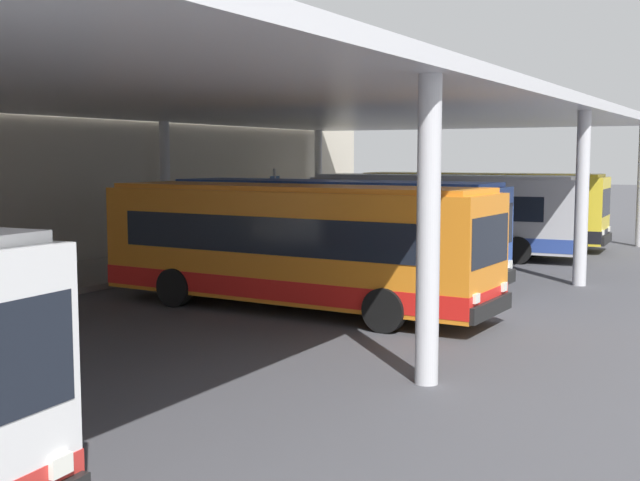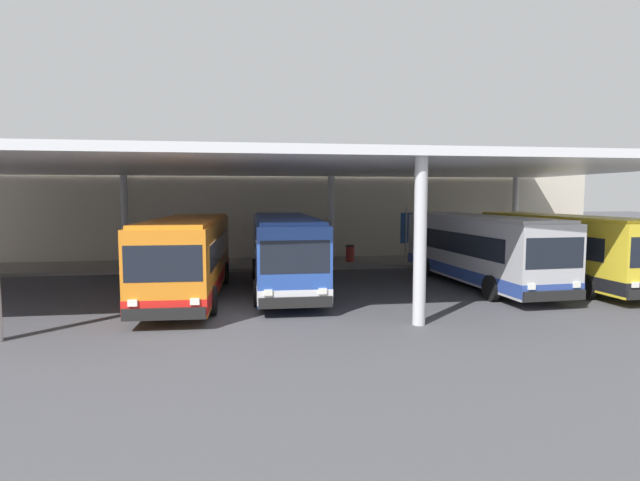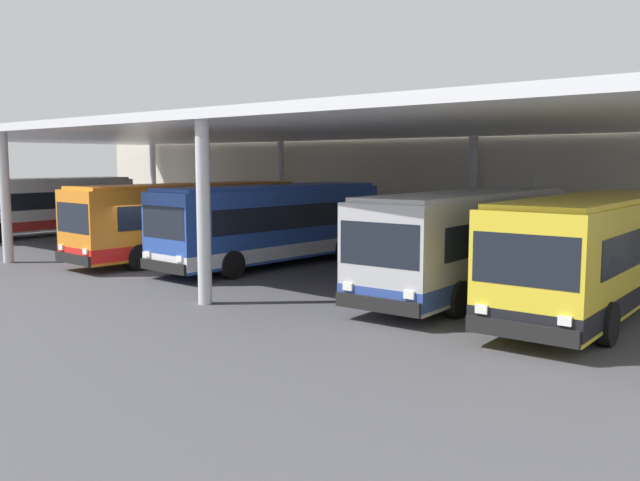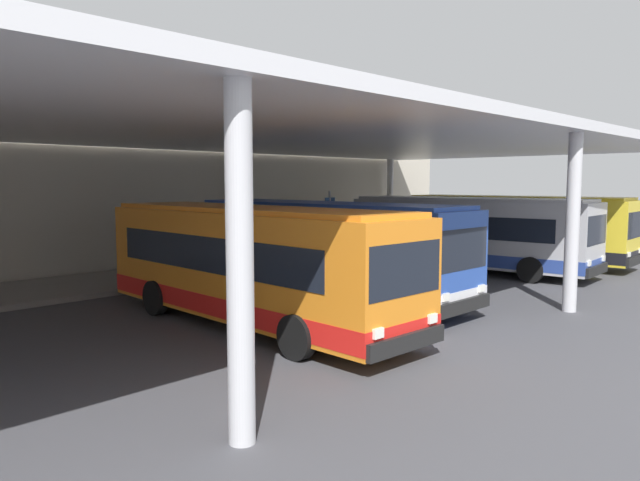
# 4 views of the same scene
# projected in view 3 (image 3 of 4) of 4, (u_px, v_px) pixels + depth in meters

# --- Properties ---
(ground_plane) EXTENTS (200.00, 200.00, 0.00)m
(ground_plane) POSITION_uv_depth(u_px,v_px,m) (151.00, 271.00, 25.46)
(ground_plane) COLOR #47474C
(platform_kerb) EXTENTS (42.00, 4.50, 0.18)m
(platform_kerb) POSITION_uv_depth(u_px,v_px,m) (345.00, 241.00, 34.32)
(platform_kerb) COLOR gray
(platform_kerb) RESTS_ON ground
(station_building_facade) EXTENTS (48.00, 1.60, 6.43)m
(station_building_facade) POSITION_uv_depth(u_px,v_px,m) (382.00, 178.00, 36.41)
(station_building_facade) COLOR beige
(station_building_facade) RESTS_ON ground
(canopy_shelter) EXTENTS (40.00, 17.00, 5.55)m
(canopy_shelter) POSITION_uv_depth(u_px,v_px,m) (255.00, 133.00, 29.00)
(canopy_shelter) COLOR silver
(canopy_shelter) RESTS_ON ground
(bus_nearest_bay) EXTENTS (3.24, 10.68, 3.17)m
(bus_nearest_bay) POSITION_uv_depth(u_px,v_px,m) (43.00, 206.00, 37.49)
(bus_nearest_bay) COLOR white
(bus_nearest_bay) RESTS_ON ground
(bus_second_bay) EXTENTS (2.97, 10.61, 3.17)m
(bus_second_bay) POSITION_uv_depth(u_px,v_px,m) (189.00, 220.00, 28.51)
(bus_second_bay) COLOR orange
(bus_second_bay) RESTS_ON ground
(bus_middle_bay) EXTENTS (2.82, 10.56, 3.17)m
(bus_middle_bay) POSITION_uv_depth(u_px,v_px,m) (273.00, 224.00, 26.75)
(bus_middle_bay) COLOR #284CA8
(bus_middle_bay) RESTS_ON ground
(bus_far_bay) EXTENTS (3.15, 10.66, 3.17)m
(bus_far_bay) POSITION_uv_depth(u_px,v_px,m) (469.00, 241.00, 20.90)
(bus_far_bay) COLOR #B7B7BC
(bus_far_bay) RESTS_ON ground
(bus_departing) EXTENTS (3.09, 10.64, 3.17)m
(bus_departing) POSITION_uv_depth(u_px,v_px,m) (595.00, 253.00, 18.23)
(bus_departing) COLOR yellow
(bus_departing) RESTS_ON ground
(bench_waiting) EXTENTS (1.80, 0.45, 0.92)m
(bench_waiting) POSITION_uv_depth(u_px,v_px,m) (425.00, 236.00, 31.29)
(bench_waiting) COLOR brown
(bench_waiting) RESTS_ON platform_kerb
(trash_bin) EXTENTS (0.52, 0.52, 0.98)m
(trash_bin) POSITION_uv_depth(u_px,v_px,m) (464.00, 240.00, 29.52)
(trash_bin) COLOR maroon
(trash_bin) RESTS_ON platform_kerb
(banner_sign) EXTENTS (0.70, 0.12, 3.20)m
(banner_sign) POSITION_uv_depth(u_px,v_px,m) (533.00, 215.00, 26.91)
(banner_sign) COLOR #B2B2B7
(banner_sign) RESTS_ON platform_kerb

